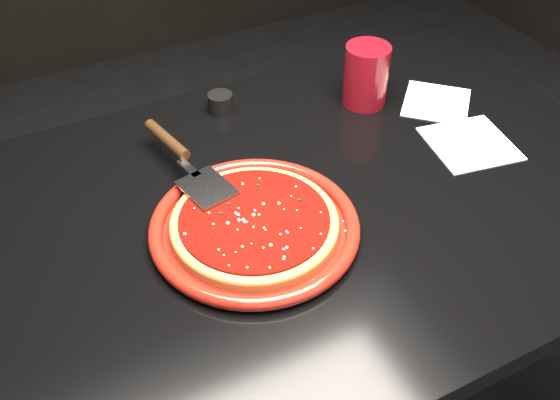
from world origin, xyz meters
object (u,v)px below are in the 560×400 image
object	(u,v)px
cup	(366,75)
ramekin	(220,103)
table	(298,335)
pizza_server	(186,160)
plate	(255,227)

from	to	relation	value
cup	ramekin	size ratio (longest dim) A/B	2.50
table	pizza_server	size ratio (longest dim) A/B	4.02
cup	ramekin	xyz separation A→B (m)	(-0.27, 0.10, -0.04)
cup	ramekin	distance (m)	0.29
table	ramekin	xyz separation A→B (m)	(-0.02, 0.31, 0.39)
pizza_server	cup	bearing A→B (deg)	-2.16
table	pizza_server	bearing A→B (deg)	137.73
table	cup	world-z (taller)	cup
plate	ramekin	distance (m)	0.35
table	ramekin	world-z (taller)	ramekin
plate	pizza_server	world-z (taller)	pizza_server
table	plate	bearing A→B (deg)	-161.48
table	ramekin	distance (m)	0.50
plate	cup	xyz separation A→B (m)	(0.36, 0.24, 0.05)
table	pizza_server	distance (m)	0.46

